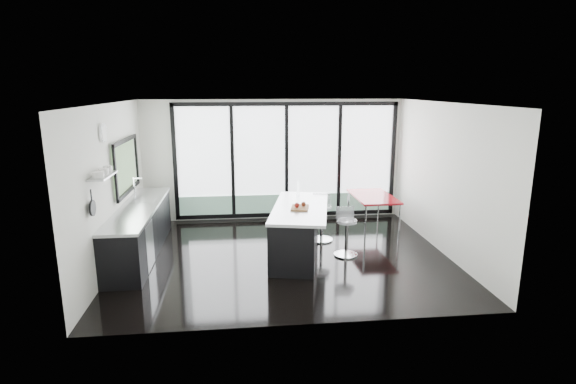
{
  "coord_description": "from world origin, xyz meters",
  "views": [
    {
      "loc": [
        -0.79,
        -7.84,
        3.07
      ],
      "look_at": [
        0.1,
        0.3,
        1.15
      ],
      "focal_mm": 28.0,
      "sensor_mm": 36.0,
      "label": 1
    }
  ],
  "objects": [
    {
      "name": "wall_front",
      "position": [
        0.0,
        -2.5,
        1.4
      ],
      "size": [
        6.0,
        0.0,
        2.8
      ],
      "primitive_type": "cube",
      "color": "silver",
      "rests_on": "ground"
    },
    {
      "name": "wall_back",
      "position": [
        0.27,
        2.47,
        1.27
      ],
      "size": [
        6.0,
        0.09,
        2.8
      ],
      "color": "silver",
      "rests_on": "ground"
    },
    {
      "name": "bar_stool_far",
      "position": [
        0.84,
        0.78,
        0.37
      ],
      "size": [
        0.53,
        0.53,
        0.74
      ],
      "primitive_type": "cylinder",
      "rotation": [
        0.0,
        0.0,
        -0.16
      ],
      "color": "silver",
      "rests_on": "floor"
    },
    {
      "name": "ceiling",
      "position": [
        0.0,
        0.0,
        2.8
      ],
      "size": [
        6.0,
        5.0,
        0.0
      ],
      "primitive_type": "cube",
      "color": "white",
      "rests_on": "wall_back"
    },
    {
      "name": "bar_stool_near",
      "position": [
        1.14,
        -0.11,
        0.35
      ],
      "size": [
        0.44,
        0.44,
        0.7
      ],
      "primitive_type": "cylinder",
      "rotation": [
        0.0,
        0.0,
        0.0
      ],
      "color": "silver",
      "rests_on": "floor"
    },
    {
      "name": "red_table",
      "position": [
        2.08,
        1.37,
        0.39
      ],
      "size": [
        0.85,
        1.45,
        0.77
      ],
      "primitive_type": "cube",
      "rotation": [
        0.0,
        0.0,
        0.02
      ],
      "color": "maroon",
      "rests_on": "floor"
    },
    {
      "name": "island",
      "position": [
        0.23,
        0.06,
        0.48
      ],
      "size": [
        1.41,
        2.45,
        1.22
      ],
      "color": "black",
      "rests_on": "floor"
    },
    {
      "name": "wall_left",
      "position": [
        -2.97,
        0.27,
        1.56
      ],
      "size": [
        0.26,
        5.0,
        2.8
      ],
      "color": "silver",
      "rests_on": "ground"
    },
    {
      "name": "floor",
      "position": [
        0.0,
        0.0,
        0.0
      ],
      "size": [
        6.0,
        5.0,
        0.0
      ],
      "primitive_type": "cube",
      "color": "black",
      "rests_on": "ground"
    },
    {
      "name": "wall_right",
      "position": [
        3.0,
        0.0,
        1.4
      ],
      "size": [
        0.0,
        5.0,
        2.8
      ],
      "primitive_type": "cube",
      "color": "silver",
      "rests_on": "ground"
    },
    {
      "name": "counter_cabinets",
      "position": [
        -2.67,
        0.4,
        0.46
      ],
      "size": [
        0.69,
        3.24,
        1.36
      ],
      "color": "black",
      "rests_on": "floor"
    }
  ]
}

